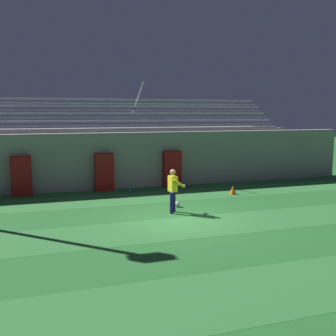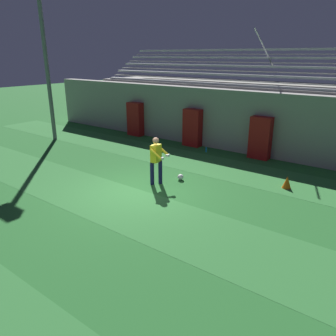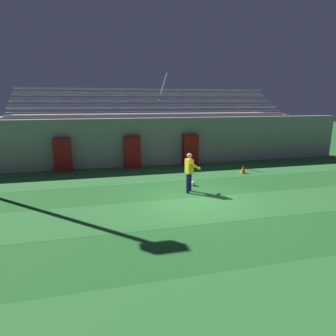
% 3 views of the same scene
% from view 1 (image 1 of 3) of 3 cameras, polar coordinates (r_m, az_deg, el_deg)
% --- Properties ---
extents(ground_plane, '(80.00, 80.00, 0.00)m').
position_cam_1_polar(ground_plane, '(14.23, 1.60, -7.36)').
color(ground_plane, '#286B2D').
extents(turf_stripe_near, '(28.00, 2.46, 0.01)m').
position_cam_1_polar(turf_stripe_near, '(9.13, 14.90, -16.61)').
color(turf_stripe_near, '#337A38').
rests_on(turf_stripe_near, ground).
extents(turf_stripe_mid, '(28.00, 2.46, 0.01)m').
position_cam_1_polar(turf_stripe_mid, '(13.26, 3.18, -8.51)').
color(turf_stripe_mid, '#337A38').
rests_on(turf_stripe_mid, ground).
extents(turf_stripe_far, '(28.00, 2.46, 0.01)m').
position_cam_1_polar(turf_stripe_far, '(17.79, -2.56, -4.23)').
color(turf_stripe_far, '#337A38').
rests_on(turf_stripe_far, ground).
extents(back_wall, '(24.00, 0.60, 2.80)m').
position_cam_1_polar(back_wall, '(20.11, -4.62, 1.20)').
color(back_wall, '#999691').
rests_on(back_wall, ground).
extents(padding_pillar_gate_left, '(0.90, 0.44, 1.82)m').
position_cam_1_polar(padding_pillar_gate_left, '(19.31, -9.24, -0.62)').
color(padding_pillar_gate_left, maroon).
rests_on(padding_pillar_gate_left, ground).
extents(padding_pillar_gate_right, '(0.90, 0.44, 1.82)m').
position_cam_1_polar(padding_pillar_gate_right, '(20.12, 0.58, -0.17)').
color(padding_pillar_gate_right, maroon).
rests_on(padding_pillar_gate_right, ground).
extents(padding_pillar_far_left, '(0.90, 0.44, 1.82)m').
position_cam_1_polar(padding_pillar_far_left, '(19.11, -20.52, -1.12)').
color(padding_pillar_far_left, maroon).
rests_on(padding_pillar_far_left, ground).
extents(bleacher_stand, '(18.00, 4.05, 5.43)m').
position_cam_1_polar(bleacher_stand, '(22.37, -6.02, 2.14)').
color(bleacher_stand, '#999691').
rests_on(bleacher_stand, ground).
extents(goalkeeper, '(0.59, 0.63, 1.67)m').
position_cam_1_polar(goalkeeper, '(14.87, 0.75, -2.91)').
color(goalkeeper, '#19194C').
rests_on(goalkeeper, ground).
extents(soccer_ball, '(0.22, 0.22, 0.22)m').
position_cam_1_polar(soccer_ball, '(15.94, 1.34, -5.28)').
color(soccer_ball, white).
rests_on(soccer_ball, ground).
extents(traffic_cone, '(0.30, 0.30, 0.42)m').
position_cam_1_polar(traffic_cone, '(18.61, 9.40, -3.14)').
color(traffic_cone, orange).
rests_on(traffic_cone, ground).
extents(water_bottle, '(0.07, 0.07, 0.24)m').
position_cam_1_polar(water_bottle, '(19.11, -5.53, -3.05)').
color(water_bottle, '#1E8CD8').
rests_on(water_bottle, ground).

